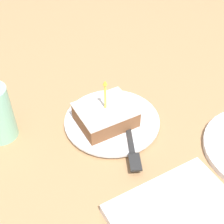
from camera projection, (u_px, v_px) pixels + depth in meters
The scene contains 4 objects.
ground_plane at pixel (122, 133), 0.75m from camera, with size 2.40×2.40×0.04m.
plate at pixel (112, 121), 0.74m from camera, with size 0.22×0.22×0.02m.
cake_slice at pixel (106, 115), 0.71m from camera, with size 0.11×0.13×0.12m.
fork at pixel (131, 140), 0.68m from camera, with size 0.19×0.10×0.00m.
Camera 1 is at (0.44, -0.28, 0.52)m, focal length 50.00 mm.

